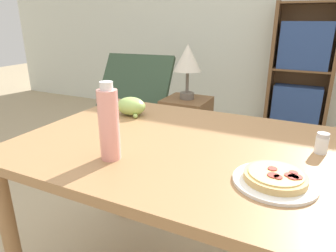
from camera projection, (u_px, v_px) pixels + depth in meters
name	position (u px, v px, depth m)	size (l,w,h in m)	color
wall_back	(275.00, 9.00, 3.27)	(8.00, 0.05, 2.60)	silver
dining_table	(181.00, 165.00, 1.17)	(1.22, 0.88, 0.75)	#A37549
pizza_on_plate	(275.00, 179.00, 0.85)	(0.24, 0.24, 0.04)	white
grape_bunch	(132.00, 106.00, 1.45)	(0.15, 0.12, 0.09)	#A8CC66
drink_bottle	(109.00, 124.00, 0.96)	(0.07, 0.07, 0.26)	pink
salt_shaker	(322.00, 143.00, 1.03)	(0.04, 0.04, 0.07)	white
lounge_chair_near	(127.00, 124.00, 2.74)	(0.75, 0.83, 0.88)	slate
bookshelf	(301.00, 75.00, 3.21)	(0.64, 0.27, 1.37)	brown
side_table	(186.00, 135.00, 2.45)	(0.34, 0.34, 0.61)	brown
table_lamp	(188.00, 60.00, 2.24)	(0.21, 0.21, 0.42)	#665B51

